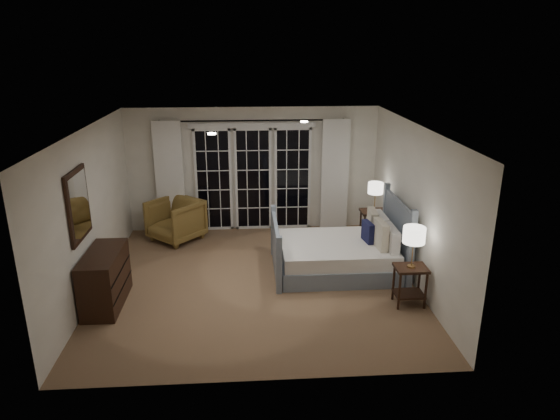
{
  "coord_description": "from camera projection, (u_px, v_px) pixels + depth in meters",
  "views": [
    {
      "loc": [
        -0.13,
        -7.3,
        3.69
      ],
      "look_at": [
        0.41,
        0.5,
        1.05
      ],
      "focal_mm": 32.0,
      "sensor_mm": 36.0,
      "label": 1
    }
  ],
  "objects": [
    {
      "name": "floor",
      "position": [
        257.0,
        282.0,
        8.09
      ],
      "size": [
        5.0,
        5.0,
        0.0
      ],
      "primitive_type": "plane",
      "color": "#8A694A",
      "rests_on": "ground"
    },
    {
      "name": "lamp_right",
      "position": [
        376.0,
        188.0,
        9.32
      ],
      "size": [
        0.29,
        0.29,
        0.55
      ],
      "color": "#A97E43",
      "rests_on": "nightstand_right"
    },
    {
      "name": "lamp_left",
      "position": [
        414.0,
        235.0,
        7.06
      ],
      "size": [
        0.32,
        0.32,
        0.61
      ],
      "color": "#A97E43",
      "rests_on": "nightstand_left"
    },
    {
      "name": "wall_right",
      "position": [
        414.0,
        205.0,
        7.86
      ],
      "size": [
        0.02,
        5.0,
        2.5
      ],
      "primitive_type": "cube",
      "color": "white",
      "rests_on": "floor"
    },
    {
      "name": "curtain_rod",
      "position": [
        252.0,
        121.0,
        9.64
      ],
      "size": [
        3.5,
        0.03,
        0.03
      ],
      "primitive_type": "cylinder",
      "rotation": [
        0.0,
        1.57,
        0.0
      ],
      "color": "black",
      "rests_on": "wall_back"
    },
    {
      "name": "downlight_a",
      "position": [
        304.0,
        122.0,
        7.92
      ],
      "size": [
        0.12,
        0.12,
        0.01
      ],
      "primitive_type": "cylinder",
      "color": "white",
      "rests_on": "ceiling"
    },
    {
      "name": "downlight_b",
      "position": [
        212.0,
        134.0,
        6.88
      ],
      "size": [
        0.12,
        0.12,
        0.01
      ],
      "primitive_type": "cylinder",
      "color": "white",
      "rests_on": "ceiling"
    },
    {
      "name": "bed",
      "position": [
        340.0,
        253.0,
        8.41
      ],
      "size": [
        2.1,
        1.5,
        1.22
      ],
      "color": "slate",
      "rests_on": "floor"
    },
    {
      "name": "mirror",
      "position": [
        78.0,
        205.0,
        6.89
      ],
      "size": [
        0.05,
        0.85,
        1.0
      ],
      "color": "#311D10",
      "rests_on": "wall_left"
    },
    {
      "name": "ceiling",
      "position": [
        255.0,
        128.0,
        7.29
      ],
      "size": [
        5.0,
        5.0,
        0.0
      ],
      "primitive_type": "plane",
      "rotation": [
        3.14,
        0.0,
        0.0
      ],
      "color": "white",
      "rests_on": "wall_back"
    },
    {
      "name": "nightstand_left",
      "position": [
        410.0,
        280.0,
        7.28
      ],
      "size": [
        0.46,
        0.37,
        0.6
      ],
      "color": "#311D10",
      "rests_on": "floor"
    },
    {
      "name": "curtain_right",
      "position": [
        335.0,
        174.0,
        10.08
      ],
      "size": [
        0.55,
        0.1,
        2.25
      ],
      "primitive_type": "cube",
      "color": "white",
      "rests_on": "curtain_rod"
    },
    {
      "name": "armchair",
      "position": [
        176.0,
        220.0,
        9.7
      ],
      "size": [
        1.24,
        1.24,
        0.81
      ],
      "primitive_type": "imported",
      "rotation": [
        0.0,
        0.0,
        -0.72
      ],
      "color": "olive",
      "rests_on": "floor"
    },
    {
      "name": "curtain_left",
      "position": [
        170.0,
        177.0,
        9.87
      ],
      "size": [
        0.55,
        0.1,
        2.25
      ],
      "primitive_type": "cube",
      "color": "white",
      "rests_on": "curtain_rod"
    },
    {
      "name": "nightstand_right",
      "position": [
        373.0,
        222.0,
        9.53
      ],
      "size": [
        0.5,
        0.4,
        0.65
      ],
      "color": "#311D10",
      "rests_on": "floor"
    },
    {
      "name": "wall_back",
      "position": [
        253.0,
        170.0,
        10.06
      ],
      "size": [
        5.0,
        0.02,
        2.5
      ],
      "primitive_type": "cube",
      "color": "white",
      "rests_on": "floor"
    },
    {
      "name": "dresser",
      "position": [
        105.0,
        279.0,
        7.27
      ],
      "size": [
        0.49,
        1.16,
        0.82
      ],
      "color": "#311D10",
      "rests_on": "floor"
    },
    {
      "name": "wall_front",
      "position": [
        261.0,
        283.0,
        5.33
      ],
      "size": [
        5.0,
        0.02,
        2.5
      ],
      "primitive_type": "cube",
      "color": "white",
      "rests_on": "floor"
    },
    {
      "name": "wall_left",
      "position": [
        90.0,
        212.0,
        7.53
      ],
      "size": [
        0.02,
        5.0,
        2.5
      ],
      "primitive_type": "cube",
      "color": "white",
      "rests_on": "floor"
    },
    {
      "name": "french_doors",
      "position": [
        253.0,
        178.0,
        10.07
      ],
      "size": [
        2.5,
        0.04,
        2.2
      ],
      "color": "black",
      "rests_on": "wall_back"
    }
  ]
}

